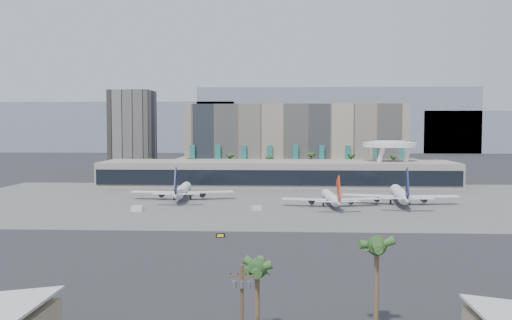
{
  "coord_description": "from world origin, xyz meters",
  "views": [
    {
      "loc": [
        3.2,
        -165.93,
        29.38
      ],
      "look_at": [
        -6.9,
        40.0,
        16.89
      ],
      "focal_mm": 40.0,
      "sensor_mm": 36.0,
      "label": 1
    }
  ],
  "objects_px": {
    "airliner_left": "(182,191)",
    "utility_pole": "(242,303)",
    "service_vehicle_a": "(138,209)",
    "airliner_right": "(400,194)",
    "airliner_centre": "(331,198)",
    "taxiway_sign": "(220,236)",
    "service_vehicle_b": "(257,208)"
  },
  "relations": [
    {
      "from": "airliner_left",
      "to": "utility_pole",
      "type": "bearing_deg",
      "value": -80.14
    },
    {
      "from": "airliner_left",
      "to": "service_vehicle_a",
      "type": "bearing_deg",
      "value": -110.45
    },
    {
      "from": "airliner_left",
      "to": "airliner_right",
      "type": "relative_size",
      "value": 0.95
    },
    {
      "from": "utility_pole",
      "to": "airliner_centre",
      "type": "bearing_deg",
      "value": 80.64
    },
    {
      "from": "airliner_centre",
      "to": "taxiway_sign",
      "type": "height_order",
      "value": "airliner_centre"
    },
    {
      "from": "airliner_left",
      "to": "taxiway_sign",
      "type": "bearing_deg",
      "value": -75.56
    },
    {
      "from": "utility_pole",
      "to": "airliner_left",
      "type": "distance_m",
      "value": 156.23
    },
    {
      "from": "utility_pole",
      "to": "service_vehicle_b",
      "type": "bearing_deg",
      "value": 91.9
    },
    {
      "from": "airliner_left",
      "to": "airliner_right",
      "type": "distance_m",
      "value": 83.95
    },
    {
      "from": "airliner_left",
      "to": "service_vehicle_b",
      "type": "relative_size",
      "value": 12.98
    },
    {
      "from": "airliner_right",
      "to": "service_vehicle_b",
      "type": "relative_size",
      "value": 13.66
    },
    {
      "from": "airliner_right",
      "to": "service_vehicle_b",
      "type": "xyz_separation_m",
      "value": [
        -52.55,
        -17.2,
        -3.03
      ]
    },
    {
      "from": "airliner_left",
      "to": "airliner_centre",
      "type": "distance_m",
      "value": 59.64
    },
    {
      "from": "service_vehicle_a",
      "to": "service_vehicle_b",
      "type": "bearing_deg",
      "value": 15.88
    },
    {
      "from": "service_vehicle_a",
      "to": "taxiway_sign",
      "type": "bearing_deg",
      "value": -42.5
    },
    {
      "from": "airliner_left",
      "to": "service_vehicle_a",
      "type": "distance_m",
      "value": 32.69
    },
    {
      "from": "service_vehicle_a",
      "to": "taxiway_sign",
      "type": "height_order",
      "value": "service_vehicle_a"
    },
    {
      "from": "utility_pole",
      "to": "service_vehicle_a",
      "type": "bearing_deg",
      "value": 110.26
    },
    {
      "from": "airliner_left",
      "to": "service_vehicle_b",
      "type": "xyz_separation_m",
      "value": [
        30.82,
        -27.01,
        -2.84
      ]
    },
    {
      "from": "service_vehicle_a",
      "to": "airliner_right",
      "type": "bearing_deg",
      "value": 23.0
    },
    {
      "from": "service_vehicle_b",
      "to": "taxiway_sign",
      "type": "distance_m",
      "value": 48.24
    },
    {
      "from": "service_vehicle_a",
      "to": "airliner_left",
      "type": "bearing_deg",
      "value": 82.76
    },
    {
      "from": "airliner_centre",
      "to": "service_vehicle_a",
      "type": "bearing_deg",
      "value": -171.42
    },
    {
      "from": "service_vehicle_b",
      "to": "airliner_centre",
      "type": "bearing_deg",
      "value": 3.16
    },
    {
      "from": "service_vehicle_a",
      "to": "taxiway_sign",
      "type": "xyz_separation_m",
      "value": [
        33.31,
        -43.6,
        -0.47
      ]
    },
    {
      "from": "airliner_centre",
      "to": "service_vehicle_a",
      "type": "distance_m",
      "value": 68.82
    },
    {
      "from": "airliner_right",
      "to": "service_vehicle_a",
      "type": "height_order",
      "value": "airliner_right"
    },
    {
      "from": "service_vehicle_a",
      "to": "taxiway_sign",
      "type": "relative_size",
      "value": 1.73
    },
    {
      "from": "airliner_left",
      "to": "airliner_centre",
      "type": "height_order",
      "value": "airliner_left"
    },
    {
      "from": "airliner_right",
      "to": "taxiway_sign",
      "type": "distance_m",
      "value": 88.3
    },
    {
      "from": "taxiway_sign",
      "to": "airliner_left",
      "type": "bearing_deg",
      "value": 92.66
    },
    {
      "from": "service_vehicle_b",
      "to": "taxiway_sign",
      "type": "height_order",
      "value": "service_vehicle_b"
    }
  ]
}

